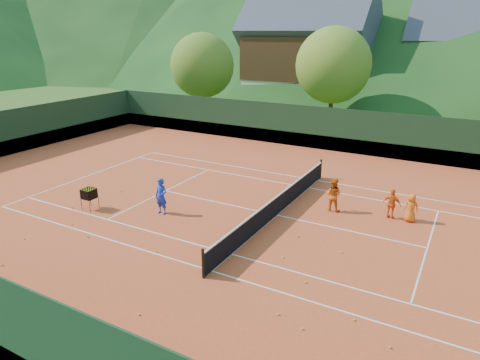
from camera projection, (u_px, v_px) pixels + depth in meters
The scene contains 32 objects.
ground at pixel (277, 216), 19.49m from camera, with size 400.00×400.00×0.00m, color #304D18.
clay_court at pixel (277, 215), 19.49m from camera, with size 40.00×24.00×0.02m, color #C3441F.
coach at pixel (161, 196), 19.39m from camera, with size 0.61×0.40×1.68m, color #1B33B2.
student_a at pixel (333, 195), 19.76m from camera, with size 0.76×0.59×1.56m, color #DB5E13.
student_b at pixel (392, 204), 18.94m from camera, with size 0.81×0.34×1.38m, color orange.
student_c at pixel (411, 208), 18.64m from camera, with size 0.62×0.41×1.28m, color orange.
tennis_ball_0 at pixel (2, 265), 15.28m from camera, with size 0.07×0.07×0.07m, color yellow.
tennis_ball_1 at pixel (24, 239), 17.20m from camera, with size 0.07×0.07×0.07m, color yellow.
tennis_ball_3 at pixel (278, 314), 12.62m from camera, with size 0.07×0.07×0.07m, color yellow.
tennis_ball_4 at pixel (283, 257), 15.81m from camera, with size 0.07×0.07×0.07m, color yellow.
tennis_ball_5 at pixel (230, 258), 15.73m from camera, with size 0.07×0.07×0.07m, color yellow.
tennis_ball_6 at pixel (72, 224), 18.49m from camera, with size 0.07×0.07×0.07m, color yellow.
tennis_ball_7 at pixel (88, 237), 17.39m from camera, with size 0.07×0.07×0.07m, color yellow.
tennis_ball_8 at pixel (156, 251), 16.23m from camera, with size 0.07×0.07×0.07m, color yellow.
tennis_ball_9 at pixel (354, 320), 12.39m from camera, with size 0.07×0.07×0.07m, color yellow.
tennis_ball_10 at pixel (266, 245), 16.72m from camera, with size 0.07×0.07×0.07m, color yellow.
tennis_ball_11 at pixel (139, 314), 12.62m from camera, with size 0.07×0.07×0.07m, color yellow.
tennis_ball_12 at pixel (302, 329), 12.01m from camera, with size 0.07×0.07×0.07m, color yellow.
tennis_ball_13 at pixel (72, 208), 20.24m from camera, with size 0.07×0.07×0.07m, color yellow.
tennis_ball_14 at pixel (306, 282), 14.24m from camera, with size 0.07×0.07×0.07m, color yellow.
tennis_ball_15 at pixel (390, 347), 11.31m from camera, with size 0.07×0.07×0.07m, color yellow.
tennis_ball_16 at pixel (298, 236), 17.42m from camera, with size 0.07×0.07×0.07m, color yellow.
tennis_ball_17 at pixel (121, 191), 22.29m from camera, with size 0.07×0.07×0.07m, color yellow.
tennis_ball_18 at pixel (342, 252), 16.16m from camera, with size 0.07×0.07×0.07m, color yellow.
court_lines at pixel (277, 215), 19.48m from camera, with size 23.83×11.03×0.00m.
tennis_net at pixel (277, 205), 19.32m from camera, with size 0.10×12.07×1.10m.
perimeter_fence at pixel (277, 190), 19.07m from camera, with size 40.40×24.24×3.00m.
ball_hopper at pixel (89, 194), 19.92m from camera, with size 0.57×0.57×1.00m.
chalet_left at pixel (309, 53), 46.95m from camera, with size 13.80×9.93×12.92m.
chalet_mid at pixel (472, 62), 43.11m from camera, with size 12.65×8.82×11.45m.
tree_a at pixel (202, 66), 40.07m from camera, with size 6.00×6.00×7.88m.
tree_b at pixel (334, 65), 36.10m from camera, with size 6.40×6.40×8.40m.
Camera 1 is at (7.23, -16.41, 7.98)m, focal length 32.00 mm.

